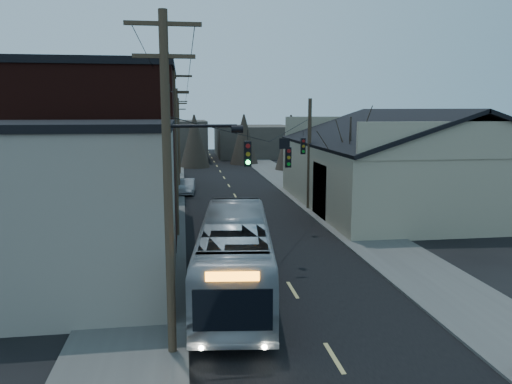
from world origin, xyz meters
The scene contains 13 objects.
road_surface centered at (0.00, 30.00, 0.01)m, with size 9.00×110.00×0.02m, color black.
sidewalk_left centered at (-6.50, 30.00, 0.06)m, with size 4.00×110.00×0.12m, color #474744.
sidewalk_right centered at (6.50, 30.00, 0.06)m, with size 4.00×110.00×0.12m, color #474744.
building_clapboard centered at (-9.00, 9.00, 3.50)m, with size 8.00×8.00×7.00m, color gray.
building_brick centered at (-10.00, 20.00, 5.00)m, with size 10.00×12.00×10.00m, color black.
building_left_far centered at (-9.50, 36.00, 3.50)m, with size 9.00×14.00×7.00m, color #38322D.
warehouse centered at (13.00, 25.00, 2.70)m, with size 16.16×20.60×7.73m.
building_far_left centered at (-6.00, 65.00, 3.00)m, with size 10.00×12.00×6.00m, color #38322D.
building_far_right centered at (7.00, 70.00, 2.50)m, with size 12.00×14.00×5.00m, color #38322D.
bare_tree centered at (6.50, 20.00, 3.60)m, with size 0.40×0.40×7.20m, color black.
utility_lines centered at (-3.11, 24.14, 4.95)m, with size 11.24×45.28×10.50m.
bus centered at (-2.48, 8.02, 1.67)m, with size 2.80×11.98×3.34m, color #9DA2A8.
parked_car centered at (-4.30, 33.75, 0.67)m, with size 1.42×4.08×1.34m, color #95969C.
Camera 1 is at (-4.52, -12.01, 7.69)m, focal length 35.00 mm.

